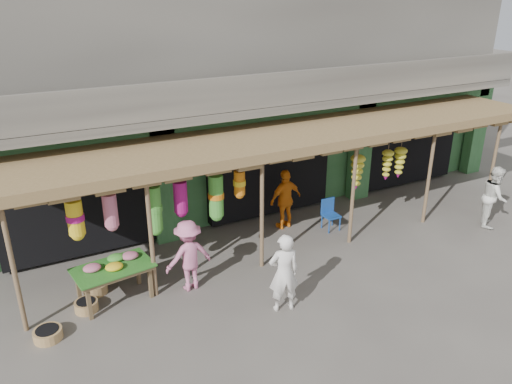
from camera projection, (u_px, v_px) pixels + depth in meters
name	position (u px, v px, depth m)	size (l,w,h in m)	color
ground	(311.00, 247.00, 12.28)	(80.00, 80.00, 0.00)	#514C47
building	(226.00, 79.00, 14.98)	(16.40, 6.80, 7.00)	gray
awning	(292.00, 139.00, 11.90)	(14.00, 2.70, 2.79)	brown
flower_table	(113.00, 268.00, 9.97)	(1.64, 1.11, 0.92)	brown
blue_chair	(330.00, 212.00, 13.09)	(0.40, 0.41, 0.83)	#164292
basket_left	(96.00, 288.00, 10.44)	(0.50, 0.50, 0.21)	olive
basket_mid	(48.00, 334.00, 9.06)	(0.51, 0.51, 0.20)	#9A6945
basket_right	(86.00, 306.00, 9.86)	(0.46, 0.46, 0.21)	#A7714E
person_front	(284.00, 273.00, 9.64)	(0.60, 0.40, 1.65)	white
person_right	(494.00, 196.00, 13.15)	(0.80, 0.62, 1.65)	silver
person_vendor	(286.00, 199.00, 13.02)	(0.95, 0.40, 1.62)	orange
person_shopper	(189.00, 256.00, 10.35)	(1.01, 0.58, 1.56)	pink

